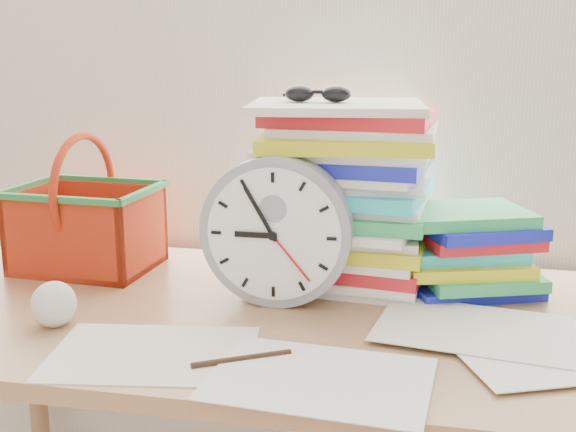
% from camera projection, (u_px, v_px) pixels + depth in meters
% --- Properties ---
extents(curtain, '(2.40, 0.01, 2.50)m').
position_uv_depth(curtain, '(300.00, 3.00, 1.53)').
color(curtain, silver).
rests_on(curtain, room_shell).
extents(desk, '(1.40, 0.70, 0.75)m').
position_uv_depth(desk, '(260.00, 348.00, 1.32)').
color(desk, '#9B7049').
rests_on(desk, ground).
extents(paper_stack, '(0.36, 0.30, 0.36)m').
position_uv_depth(paper_stack, '(344.00, 194.00, 1.42)').
color(paper_stack, white).
rests_on(paper_stack, desk).
extents(clock, '(0.27, 0.05, 0.27)m').
position_uv_depth(clock, '(277.00, 231.00, 1.30)').
color(clock, gray).
rests_on(clock, desk).
extents(sunglasses, '(0.15, 0.13, 0.04)m').
position_uv_depth(sunglasses, '(318.00, 94.00, 1.37)').
color(sunglasses, black).
rests_on(sunglasses, paper_stack).
extents(book_stack, '(0.32, 0.28, 0.16)m').
position_uv_depth(book_stack, '(469.00, 250.00, 1.38)').
color(book_stack, white).
rests_on(book_stack, desk).
extents(basket, '(0.30, 0.24, 0.28)m').
position_uv_depth(basket, '(85.00, 203.00, 1.51)').
color(basket, red).
rests_on(basket, desk).
extents(crumpled_ball, '(0.08, 0.08, 0.08)m').
position_uv_depth(crumpled_ball, '(53.00, 304.00, 1.22)').
color(crumpled_ball, silver).
rests_on(crumpled_ball, desk).
extents(pen, '(0.14, 0.09, 0.01)m').
position_uv_depth(pen, '(242.00, 359.00, 1.09)').
color(pen, black).
rests_on(pen, desk).
extents(scattered_papers, '(1.26, 0.42, 0.02)m').
position_uv_depth(scattered_papers, '(260.00, 306.00, 1.30)').
color(scattered_papers, white).
rests_on(scattered_papers, desk).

